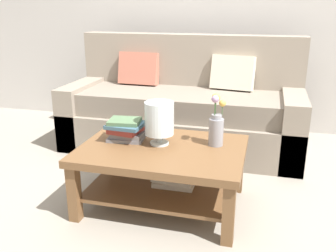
% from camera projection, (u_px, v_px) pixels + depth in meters
% --- Properties ---
extents(ground_plane, '(10.00, 10.00, 0.00)m').
position_uv_depth(ground_plane, '(170.00, 184.00, 2.91)').
color(ground_plane, gray).
extents(back_wall, '(6.40, 0.12, 2.70)m').
position_uv_depth(back_wall, '(209.00, 3.00, 4.01)').
color(back_wall, '#BCB7B2').
rests_on(back_wall, ground).
extents(couch, '(2.22, 0.90, 1.06)m').
position_uv_depth(couch, '(183.00, 109.00, 3.63)').
color(couch, gray).
rests_on(couch, ground).
extents(coffee_table, '(1.09, 0.78, 0.43)m').
position_uv_depth(coffee_table, '(163.00, 163.00, 2.53)').
color(coffee_table, brown).
rests_on(coffee_table, ground).
extents(book_stack_main, '(0.26, 0.23, 0.15)m').
position_uv_depth(book_stack_main, '(126.00, 129.00, 2.59)').
color(book_stack_main, slate).
rests_on(book_stack_main, coffee_table).
extents(glass_hurricane_vase, '(0.20, 0.20, 0.29)m').
position_uv_depth(glass_hurricane_vase, '(159.00, 119.00, 2.49)').
color(glass_hurricane_vase, silver).
rests_on(glass_hurricane_vase, coffee_table).
extents(flower_pitcher, '(0.11, 0.10, 0.35)m').
position_uv_depth(flower_pitcher, '(216.00, 126.00, 2.48)').
color(flower_pitcher, gray).
rests_on(flower_pitcher, coffee_table).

